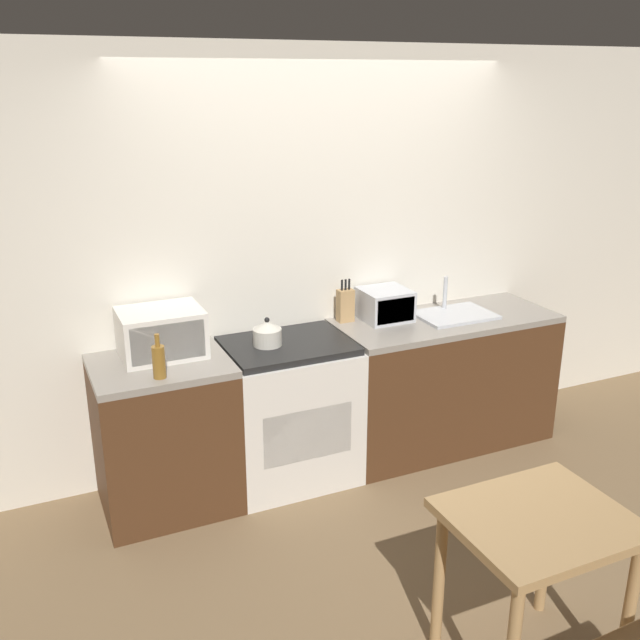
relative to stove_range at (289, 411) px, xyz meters
The scene contains 12 objects.
ground_plane 0.84m from the stove_range, 59.53° to the right, with size 16.00×16.00×0.00m, color brown.
wall_back 0.99m from the stove_range, 43.48° to the left, with size 10.00×0.06×2.60m.
counter_left_run 0.76m from the stove_range, behind, with size 0.76×0.62×0.90m.
counter_right_run 1.13m from the stove_range, ahead, with size 1.48×0.62×0.90m.
stove_range is the anchor object (origin of this frame).
kettle 0.54m from the stove_range, behind, with size 0.17×0.17×0.17m.
microwave 0.94m from the stove_range, behind, with size 0.46×0.36×0.27m.
bottle 1.00m from the stove_range, 165.77° to the right, with size 0.07×0.07×0.24m.
knife_block 0.77m from the stove_range, 23.49° to the left, with size 0.10×0.07×0.28m.
toaster_oven 0.93m from the stove_range, 10.80° to the left, with size 0.30×0.29×0.20m.
sink_basin 1.28m from the stove_range, ahead, with size 0.50×0.36×0.24m.
dining_table 1.89m from the stove_range, 79.44° to the right, with size 0.71×0.60×0.75m.
Camera 1 is at (-1.82, -3.09, 2.41)m, focal length 40.00 mm.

